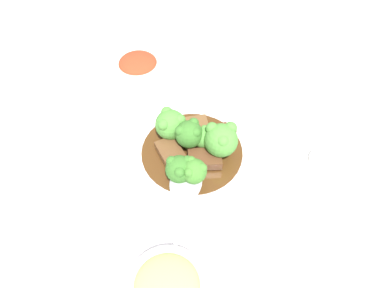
{
  "coord_description": "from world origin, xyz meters",
  "views": [
    {
      "loc": [
        0.05,
        -0.36,
        0.5
      ],
      "look_at": [
        0.0,
        0.0,
        0.03
      ],
      "focal_mm": 35.0,
      "sensor_mm": 36.0,
      "label": 1
    }
  ],
  "objects_px": {
    "beef_strip_1": "(222,135)",
    "beef_strip_2": "(205,159)",
    "broccoli_floret_2": "(189,134)",
    "beef_strip_0": "(173,157)",
    "broccoli_floret_5": "(203,137)",
    "sauce_dish": "(329,162)",
    "broccoli_floret_0": "(194,171)",
    "broccoli_floret_3": "(170,124)",
    "side_bowl_appetizer": "(165,288)",
    "serving_spoon": "(184,190)",
    "beef_strip_3": "(199,131)",
    "broccoli_floret_4": "(179,169)",
    "side_bowl_kimchi": "(139,69)",
    "main_plate": "(192,153)",
    "broccoli_floret_1": "(221,138)"
  },
  "relations": [
    {
      "from": "beef_strip_1",
      "to": "beef_strip_2",
      "type": "distance_m",
      "value": 0.06
    },
    {
      "from": "broccoli_floret_2",
      "to": "beef_strip_0",
      "type": "bearing_deg",
      "value": -128.12
    },
    {
      "from": "broccoli_floret_2",
      "to": "broccoli_floret_5",
      "type": "bearing_deg",
      "value": 10.44
    },
    {
      "from": "sauce_dish",
      "to": "broccoli_floret_0",
      "type": "bearing_deg",
      "value": -160.37
    },
    {
      "from": "broccoli_floret_5",
      "to": "broccoli_floret_0",
      "type": "bearing_deg",
      "value": -93.72
    },
    {
      "from": "beef_strip_2",
      "to": "broccoli_floret_3",
      "type": "bearing_deg",
      "value": 142.77
    },
    {
      "from": "broccoli_floret_2",
      "to": "side_bowl_appetizer",
      "type": "bearing_deg",
      "value": -89.45
    },
    {
      "from": "broccoli_floret_5",
      "to": "sauce_dish",
      "type": "distance_m",
      "value": 0.21
    },
    {
      "from": "broccoli_floret_2",
      "to": "serving_spoon",
      "type": "bearing_deg",
      "value": -87.44
    },
    {
      "from": "beef_strip_1",
      "to": "beef_strip_3",
      "type": "distance_m",
      "value": 0.04
    },
    {
      "from": "broccoli_floret_4",
      "to": "side_bowl_kimchi",
      "type": "bearing_deg",
      "value": 116.77
    },
    {
      "from": "main_plate",
      "to": "beef_strip_0",
      "type": "height_order",
      "value": "beef_strip_0"
    },
    {
      "from": "main_plate",
      "to": "broccoli_floret_0",
      "type": "relative_size",
      "value": 5.64
    },
    {
      "from": "serving_spoon",
      "to": "side_bowl_kimchi",
      "type": "distance_m",
      "value": 0.28
    },
    {
      "from": "beef_strip_2",
      "to": "broccoli_floret_4",
      "type": "xyz_separation_m",
      "value": [
        -0.03,
        -0.04,
        0.02
      ]
    },
    {
      "from": "beef_strip_0",
      "to": "beef_strip_2",
      "type": "height_order",
      "value": "beef_strip_2"
    },
    {
      "from": "main_plate",
      "to": "side_bowl_kimchi",
      "type": "relative_size",
      "value": 2.85
    },
    {
      "from": "beef_strip_2",
      "to": "side_bowl_kimchi",
      "type": "relative_size",
      "value": 0.61
    },
    {
      "from": "main_plate",
      "to": "broccoli_floret_2",
      "type": "height_order",
      "value": "broccoli_floret_2"
    },
    {
      "from": "broccoli_floret_0",
      "to": "broccoli_floret_3",
      "type": "bearing_deg",
      "value": 120.33
    },
    {
      "from": "broccoli_floret_1",
      "to": "broccoli_floret_3",
      "type": "xyz_separation_m",
      "value": [
        -0.08,
        0.02,
        -0.01
      ]
    },
    {
      "from": "broccoli_floret_4",
      "to": "main_plate",
      "type": "bearing_deg",
      "value": 79.19
    },
    {
      "from": "serving_spoon",
      "to": "sauce_dish",
      "type": "relative_size",
      "value": 3.31
    },
    {
      "from": "beef_strip_3",
      "to": "main_plate",
      "type": "bearing_deg",
      "value": -100.24
    },
    {
      "from": "main_plate",
      "to": "broccoli_floret_2",
      "type": "xyz_separation_m",
      "value": [
        -0.01,
        0.01,
        0.04
      ]
    },
    {
      "from": "broccoli_floret_0",
      "to": "broccoli_floret_4",
      "type": "bearing_deg",
      "value": 173.12
    },
    {
      "from": "beef_strip_3",
      "to": "broccoli_floret_1",
      "type": "distance_m",
      "value": 0.06
    },
    {
      "from": "beef_strip_0",
      "to": "beef_strip_2",
      "type": "distance_m",
      "value": 0.05
    },
    {
      "from": "beef_strip_1",
      "to": "broccoli_floret_3",
      "type": "relative_size",
      "value": 1.01
    },
    {
      "from": "beef_strip_0",
      "to": "side_bowl_appetizer",
      "type": "xyz_separation_m",
      "value": [
        0.02,
        -0.2,
        -0.0
      ]
    },
    {
      "from": "beef_strip_3",
      "to": "sauce_dish",
      "type": "xyz_separation_m",
      "value": [
        0.21,
        -0.02,
        -0.02
      ]
    },
    {
      "from": "broccoli_floret_4",
      "to": "sauce_dish",
      "type": "distance_m",
      "value": 0.25
    },
    {
      "from": "side_bowl_appetizer",
      "to": "broccoli_floret_5",
      "type": "bearing_deg",
      "value": 85.35
    },
    {
      "from": "main_plate",
      "to": "broccoli_floret_5",
      "type": "xyz_separation_m",
      "value": [
        0.02,
        0.01,
        0.03
      ]
    },
    {
      "from": "beef_strip_0",
      "to": "side_bowl_kimchi",
      "type": "distance_m",
      "value": 0.22
    },
    {
      "from": "beef_strip_2",
      "to": "side_bowl_kimchi",
      "type": "distance_m",
      "value": 0.25
    },
    {
      "from": "main_plate",
      "to": "side_bowl_appetizer",
      "type": "distance_m",
      "value": 0.22
    },
    {
      "from": "beef_strip_0",
      "to": "broccoli_floret_4",
      "type": "bearing_deg",
      "value": -64.91
    },
    {
      "from": "broccoli_floret_4",
      "to": "serving_spoon",
      "type": "bearing_deg",
      "value": -68.18
    },
    {
      "from": "beef_strip_0",
      "to": "broccoli_floret_1",
      "type": "xyz_separation_m",
      "value": [
        0.07,
        0.03,
        0.03
      ]
    },
    {
      "from": "beef_strip_2",
      "to": "sauce_dish",
      "type": "relative_size",
      "value": 0.89
    },
    {
      "from": "broccoli_floret_4",
      "to": "serving_spoon",
      "type": "xyz_separation_m",
      "value": [
        0.01,
        -0.02,
        -0.02
      ]
    },
    {
      "from": "broccoli_floret_4",
      "to": "broccoli_floret_5",
      "type": "bearing_deg",
      "value": 68.04
    },
    {
      "from": "broccoli_floret_4",
      "to": "side_bowl_kimchi",
      "type": "relative_size",
      "value": 0.49
    },
    {
      "from": "beef_strip_1",
      "to": "broccoli_floret_0",
      "type": "distance_m",
      "value": 0.1
    },
    {
      "from": "broccoli_floret_3",
      "to": "broccoli_floret_4",
      "type": "height_order",
      "value": "broccoli_floret_3"
    },
    {
      "from": "beef_strip_0",
      "to": "broccoli_floret_1",
      "type": "height_order",
      "value": "broccoli_floret_1"
    },
    {
      "from": "beef_strip_3",
      "to": "side_bowl_kimchi",
      "type": "distance_m",
      "value": 0.19
    },
    {
      "from": "main_plate",
      "to": "beef_strip_2",
      "type": "xyz_separation_m",
      "value": [
        0.02,
        -0.02,
        0.02
      ]
    },
    {
      "from": "broccoli_floret_4",
      "to": "broccoli_floret_5",
      "type": "xyz_separation_m",
      "value": [
        0.03,
        0.07,
        -0.0
      ]
    }
  ]
}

